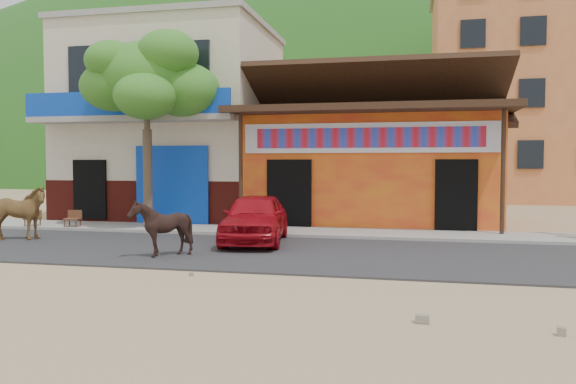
% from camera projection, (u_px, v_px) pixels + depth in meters
% --- Properties ---
extents(ground, '(120.00, 120.00, 0.00)m').
position_uv_depth(ground, '(231.00, 273.00, 10.66)').
color(ground, '#9E825B').
rests_on(ground, ground).
extents(road, '(60.00, 5.00, 0.04)m').
position_uv_depth(road, '(265.00, 252.00, 13.10)').
color(road, '#28282B').
rests_on(road, ground).
extents(sidewalk, '(60.00, 2.00, 0.12)m').
position_uv_depth(sidewalk, '(295.00, 232.00, 16.51)').
color(sidewalk, gray).
rests_on(sidewalk, ground).
extents(dance_club, '(8.00, 6.00, 3.60)m').
position_uv_depth(dance_club, '(374.00, 171.00, 19.88)').
color(dance_club, orange).
rests_on(dance_club, ground).
extents(cafe_building, '(7.00, 6.00, 7.00)m').
position_uv_depth(cafe_building, '(176.00, 126.00, 21.42)').
color(cafe_building, beige).
rests_on(cafe_building, ground).
extents(apartment_front, '(9.00, 9.00, 12.00)m').
position_uv_depth(apartment_front, '(515.00, 94.00, 31.79)').
color(apartment_front, '#CC723F').
rests_on(apartment_front, ground).
extents(hillside, '(100.00, 40.00, 24.00)m').
position_uv_depth(hillside, '(389.00, 92.00, 78.27)').
color(hillside, '#194C14').
rests_on(hillside, ground).
extents(tree, '(3.00, 3.00, 6.00)m').
position_uv_depth(tree, '(147.00, 129.00, 17.15)').
color(tree, '#2D721E').
rests_on(tree, sidewalk).
extents(cow_tan, '(1.86, 1.29, 1.43)m').
position_uv_depth(cow_tan, '(15.00, 213.00, 14.89)').
color(cow_tan, olive).
rests_on(cow_tan, road).
extents(cow_dark, '(1.16, 1.04, 1.26)m').
position_uv_depth(cow_dark, '(161.00, 228.00, 12.31)').
color(cow_dark, black).
rests_on(cow_dark, road).
extents(red_car, '(2.01, 3.91, 1.27)m').
position_uv_depth(red_car, '(255.00, 218.00, 14.51)').
color(red_car, '#AB0C17').
rests_on(red_car, road).
extents(scooter, '(1.86, 1.18, 0.92)m').
position_uv_depth(scooter, '(251.00, 212.00, 17.30)').
color(scooter, black).
rests_on(scooter, sidewalk).
extents(cafe_chair_left, '(0.51, 0.51, 0.90)m').
position_uv_depth(cafe_chair_left, '(32.00, 211.00, 17.60)').
color(cafe_chair_left, '#462E17').
rests_on(cafe_chair_left, sidewalk).
extents(cafe_chair_right, '(0.51, 0.51, 0.94)m').
position_uv_depth(cafe_chair_right, '(72.00, 211.00, 17.37)').
color(cafe_chair_right, '#4D2C19').
rests_on(cafe_chair_right, sidewalk).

